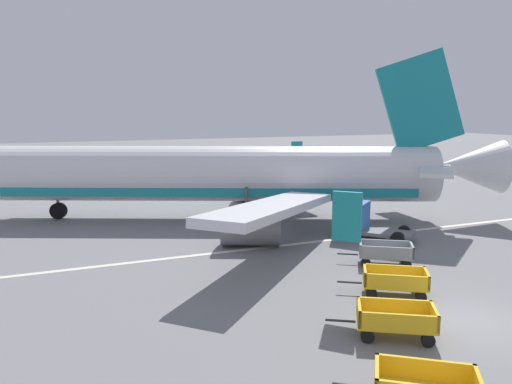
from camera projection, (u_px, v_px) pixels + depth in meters
The scene contains 7 objects.
ground_plane at pixel (468, 320), 17.82m from camera, with size 220.00×220.00×0.00m, color slate.
apron_stripe at pixel (312, 242), 28.23m from camera, with size 120.00×0.36×0.01m, color silver.
airplane at pixel (226, 175), 33.60m from camera, with size 35.81×29.32×11.34m.
baggage_cart_second_in_row at pixel (396, 320), 16.39m from camera, with size 3.42×2.50×1.07m.
baggage_cart_third_in_row at pixel (395, 281), 20.05m from camera, with size 3.39×2.54×1.07m.
baggage_cart_fourth_in_row at pixel (385, 253), 24.02m from camera, with size 3.39×2.53×1.07m.
service_truck_beside_carts at pixel (360, 219), 29.00m from camera, with size 4.27×4.57×2.10m.
Camera 1 is at (-13.44, -12.65, 7.43)m, focal length 35.02 mm.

